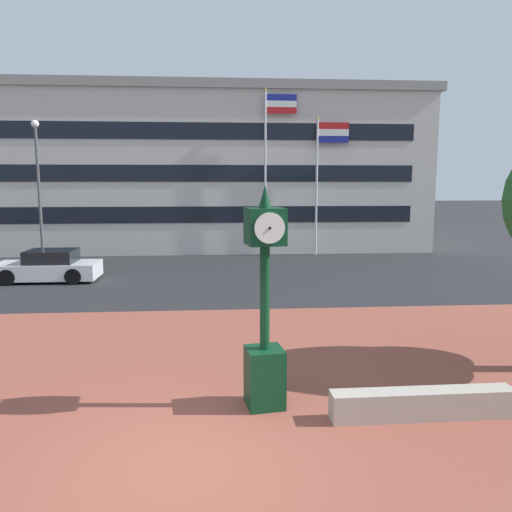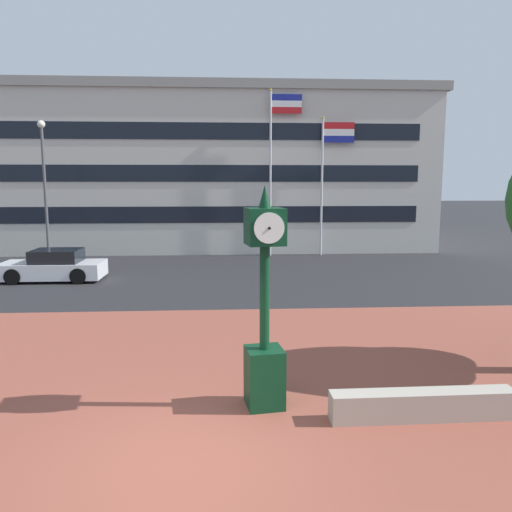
{
  "view_description": "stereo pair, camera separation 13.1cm",
  "coord_description": "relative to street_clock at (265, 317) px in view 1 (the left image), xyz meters",
  "views": [
    {
      "loc": [
        0.54,
        -6.83,
        4.03
      ],
      "look_at": [
        1.22,
        2.05,
        2.72
      ],
      "focal_mm": 35.47,
      "sensor_mm": 36.0,
      "label": 1
    },
    {
      "loc": [
        0.67,
        -6.83,
        4.03
      ],
      "look_at": [
        1.22,
        2.05,
        2.72
      ],
      "focal_mm": 35.47,
      "sensor_mm": 36.0,
      "label": 2
    }
  ],
  "objects": [
    {
      "name": "ground_plane",
      "position": [
        -1.35,
        -1.83,
        -1.65
      ],
      "size": [
        200.0,
        200.0,
        0.0
      ],
      "primitive_type": "plane",
      "color": "#262628"
    },
    {
      "name": "street_lamp_post",
      "position": [
        -9.26,
        16.2,
        2.54
      ],
      "size": [
        0.36,
        0.36,
        6.88
      ],
      "color": "#4C4C51",
      "rests_on": "ground"
    },
    {
      "name": "flagpole_secondary",
      "position": [
        4.86,
        18.92,
        2.94
      ],
      "size": [
        1.79,
        0.14,
        7.49
      ],
      "color": "silver",
      "rests_on": "ground"
    },
    {
      "name": "civic_building",
      "position": [
        -2.8,
        27.24,
        3.1
      ],
      "size": [
        29.15,
        16.31,
        9.48
      ],
      "color": "beige",
      "rests_on": "ground"
    },
    {
      "name": "planter_wall",
      "position": [
        2.67,
        -0.68,
        -1.4
      ],
      "size": [
        3.2,
        0.44,
        0.5
      ],
      "primitive_type": "cube",
      "rotation": [
        0.0,
        0.0,
        0.01
      ],
      "color": "#ADA393",
      "rests_on": "ground"
    },
    {
      "name": "street_clock",
      "position": [
        0.0,
        0.0,
        0.0
      ],
      "size": [
        0.73,
        0.76,
        3.98
      ],
      "rotation": [
        0.0,
        0.0,
        0.14
      ],
      "color": "#0C381E",
      "rests_on": "ground"
    },
    {
      "name": "car_street_near",
      "position": [
        -7.76,
        12.33,
        -1.08
      ],
      "size": [
        4.09,
        1.93,
        1.28
      ],
      "rotation": [
        0.0,
        0.0,
        1.57
      ],
      "color": "silver",
      "rests_on": "ground"
    },
    {
      "name": "plaza_brick_paving",
      "position": [
        -1.35,
        0.59,
        -1.65
      ],
      "size": [
        44.0,
        12.84,
        0.01
      ],
      "primitive_type": "cube",
      "color": "brown",
      "rests_on": "ground"
    },
    {
      "name": "flagpole_primary",
      "position": [
        1.98,
        18.92,
        3.67
      ],
      "size": [
        1.74,
        0.14,
        8.92
      ],
      "color": "silver",
      "rests_on": "ground"
    }
  ]
}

